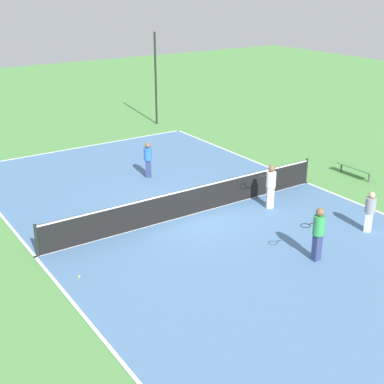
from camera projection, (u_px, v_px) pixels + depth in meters
The scene contains 10 objects.
ground_plane at pixel (192, 215), 19.80m from camera, with size 80.00×80.00×0.00m, color #518E47.
court_surface at pixel (192, 214), 19.79m from camera, with size 11.94×20.61×0.02m.
tennis_net at pixel (192, 200), 19.59m from camera, with size 11.74×0.10×1.09m.
bench at pixel (355, 168), 23.45m from camera, with size 0.36×1.85×0.45m.
player_far_green at pixel (318, 230), 16.17m from camera, with size 0.94×0.37×1.75m.
player_near_white at pixel (271, 184), 19.99m from camera, with size 0.98×0.72×1.69m.
player_baseline_gray at pixel (370, 210), 18.13m from camera, with size 0.48×0.48×1.46m.
player_near_blue at pixel (148, 158), 23.18m from camera, with size 0.49×0.49×1.56m.
tennis_ball_near_net at pixel (79, 277), 15.54m from camera, with size 0.07×0.07×0.07m, color #CCE033.
fence_post_back_right at pixel (156, 79), 31.32m from camera, with size 0.12×0.12×5.36m.
Camera 1 is at (-10.07, -15.03, 8.09)m, focal length 50.00 mm.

